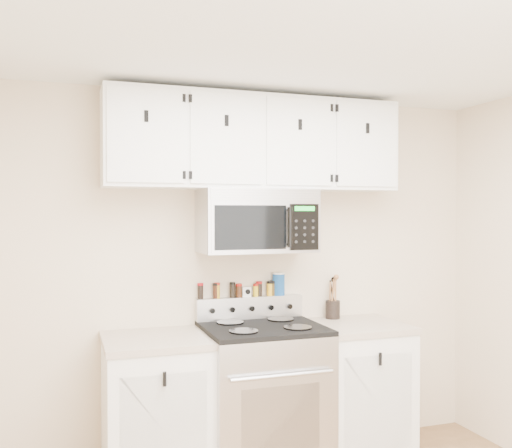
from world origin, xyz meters
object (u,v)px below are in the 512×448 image
(range, at_px, (263,397))
(salt_canister, at_px, (279,284))
(microwave, at_px, (257,221))
(utensil_crock, at_px, (333,308))

(range, distance_m, salt_canister, 0.78)
(range, bearing_deg, salt_canister, 52.62)
(microwave, xyz_separation_m, salt_canister, (0.22, 0.16, -0.45))
(range, height_order, utensil_crock, utensil_crock)
(range, relative_size, salt_canister, 6.82)
(utensil_crock, height_order, salt_canister, salt_canister)
(salt_canister, bearing_deg, range, -127.38)
(salt_canister, bearing_deg, microwave, -144.14)
(range, xyz_separation_m, microwave, (0.00, 0.13, 1.14))
(utensil_crock, bearing_deg, range, -159.31)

